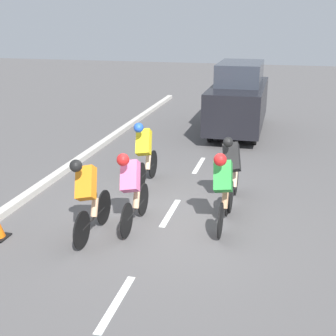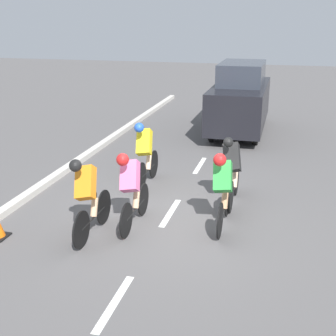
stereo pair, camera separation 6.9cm
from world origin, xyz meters
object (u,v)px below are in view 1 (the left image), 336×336
object	(u,v)px
support_car	(238,98)
cyclist_green	(223,187)
cyclist_yellow	(145,152)
cyclist_black	(232,168)
cyclist_pink	(131,187)
cyclist_orange	(88,195)

from	to	relation	value
support_car	cyclist_green	bearing A→B (deg)	93.83
cyclist_yellow	cyclist_black	world-z (taller)	cyclist_yellow
cyclist_yellow	cyclist_pink	world-z (taller)	cyclist_yellow
cyclist_orange	support_car	distance (m)	8.69
cyclist_black	cyclist_green	world-z (taller)	cyclist_green
cyclist_yellow	cyclist_black	distance (m)	2.17
cyclist_yellow	cyclist_orange	bearing A→B (deg)	85.85
cyclist_green	support_car	size ratio (longest dim) A/B	0.37
cyclist_pink	cyclist_orange	bearing A→B (deg)	42.75
cyclist_green	cyclist_orange	bearing A→B (deg)	22.74
cyclist_black	cyclist_pink	size ratio (longest dim) A/B	0.98
cyclist_black	cyclist_green	bearing A→B (deg)	88.66
cyclist_black	cyclist_pink	bearing A→B (deg)	43.58
cyclist_black	cyclist_pink	distance (m)	2.30
cyclist_yellow	cyclist_green	distance (m)	2.76
cyclist_orange	cyclist_pink	world-z (taller)	cyclist_orange
cyclist_black	cyclist_orange	world-z (taller)	cyclist_orange
cyclist_black	cyclist_green	distance (m)	1.21
cyclist_green	cyclist_black	bearing A→B (deg)	-91.34
cyclist_pink	cyclist_green	xyz separation A→B (m)	(-1.64, -0.38, 0.01)
cyclist_pink	support_car	size ratio (longest dim) A/B	0.37
cyclist_pink	cyclist_yellow	bearing A→B (deg)	-79.49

